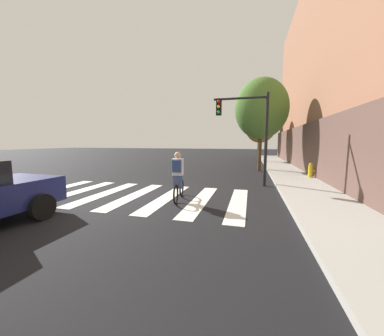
% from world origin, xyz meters
% --- Properties ---
extents(ground_plane, '(120.00, 120.00, 0.00)m').
position_xyz_m(ground_plane, '(0.00, 0.00, 0.00)').
color(ground_plane, black).
extents(crosswalk_stripes, '(8.24, 4.13, 0.01)m').
position_xyz_m(crosswalk_stripes, '(0.16, 0.00, 0.01)').
color(crosswalk_stripes, silver).
rests_on(crosswalk_stripes, ground).
extents(cyclist, '(0.39, 1.70, 1.69)m').
position_xyz_m(cyclist, '(1.98, -0.24, 0.84)').
color(cyclist, black).
rests_on(cyclist, ground).
extents(traffic_light_near, '(2.47, 0.28, 4.20)m').
position_xyz_m(traffic_light_near, '(4.17, 3.21, 2.86)').
color(traffic_light_near, black).
rests_on(traffic_light_near, ground).
extents(fire_hydrant, '(0.33, 0.22, 0.78)m').
position_xyz_m(fire_hydrant, '(7.47, 5.59, 0.53)').
color(fire_hydrant, gold).
rests_on(fire_hydrant, sidewalk).
extents(street_tree_near, '(3.56, 3.56, 6.34)m').
position_xyz_m(street_tree_near, '(4.95, 8.69, 4.28)').
color(street_tree_near, '#4C3823').
rests_on(street_tree_near, ground).
extents(street_tree_mid, '(3.11, 3.11, 5.54)m').
position_xyz_m(street_tree_mid, '(5.19, 15.70, 3.74)').
color(street_tree_mid, '#4C3823').
rests_on(street_tree_mid, ground).
extents(street_tree_far, '(3.74, 3.74, 6.65)m').
position_xyz_m(street_tree_far, '(5.30, 23.25, 4.49)').
color(street_tree_far, '#4C3823').
rests_on(street_tree_far, ground).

